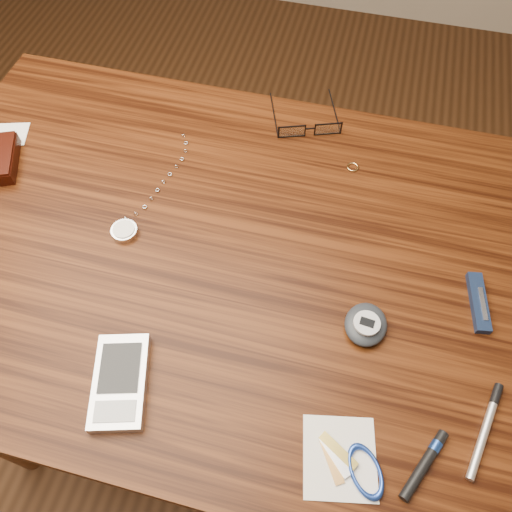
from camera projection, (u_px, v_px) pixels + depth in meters
The scene contains 11 objects.
ground at pixel (230, 392), 1.40m from camera, with size 3.80×3.80×0.00m, color #472814.
desk at pixel (213, 277), 0.85m from camera, with size 1.00×0.70×0.75m.
eyeglasses at pixel (309, 128), 0.88m from camera, with size 0.15×0.15×0.03m.
gold_ring at pixel (353, 167), 0.84m from camera, with size 0.02×0.02×0.00m, color #E3B366.
pocket_watch at pixel (127, 228), 0.77m from camera, with size 0.06×0.24×0.01m.
pda_phone at pixel (120, 381), 0.64m from camera, with size 0.10×0.14×0.02m.
pedometer at pixel (366, 324), 0.68m from camera, with size 0.06×0.07×0.03m.
notepad_keys at pixel (353, 465), 0.59m from camera, with size 0.12×0.11×0.01m.
pocket_knife at pixel (479, 302), 0.70m from camera, with size 0.04×0.09×0.01m.
silver_pen at pixel (487, 423), 0.62m from camera, with size 0.04×0.13×0.01m.
black_blue_pen at pixel (426, 462), 0.59m from camera, with size 0.05×0.09×0.01m.
Camera 1 is at (0.17, -0.39, 1.39)m, focal length 35.00 mm.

